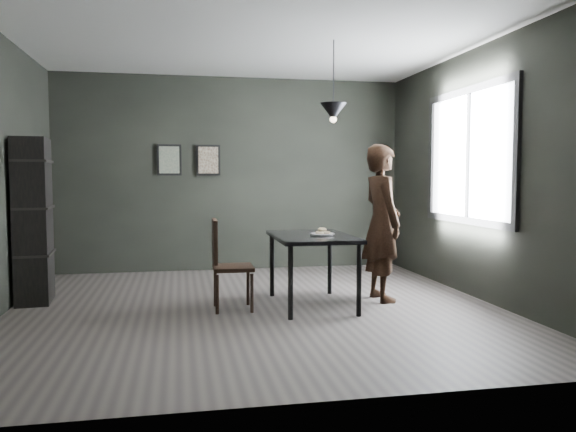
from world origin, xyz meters
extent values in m
plane|color=#3B3633|center=(0.00, 0.00, 0.00)|extent=(5.00, 5.00, 0.00)
cube|color=black|center=(0.00, 2.50, 1.40)|extent=(5.00, 0.10, 2.80)
cube|color=silver|center=(0.00, 0.00, 2.80)|extent=(5.00, 5.00, 0.02)
cube|color=white|center=(2.48, 0.20, 1.60)|extent=(0.02, 1.80, 1.40)
cube|color=black|center=(2.47, 0.20, 1.60)|extent=(0.04, 1.96, 1.56)
cube|color=black|center=(0.60, 0.00, 0.73)|extent=(0.80, 1.20, 0.04)
cylinder|color=black|center=(0.26, -0.54, 0.35)|extent=(0.05, 0.05, 0.71)
cylinder|color=black|center=(0.94, -0.54, 0.35)|extent=(0.05, 0.05, 0.71)
cylinder|color=black|center=(0.26, 0.54, 0.35)|extent=(0.05, 0.05, 0.71)
cylinder|color=black|center=(0.94, 0.54, 0.35)|extent=(0.05, 0.05, 0.71)
cylinder|color=white|center=(0.69, -0.05, 0.76)|extent=(0.23, 0.23, 0.01)
torus|color=beige|center=(0.73, -0.07, 0.78)|extent=(0.09, 0.09, 0.03)
torus|color=beige|center=(0.69, -0.02, 0.78)|extent=(0.09, 0.09, 0.03)
torus|color=beige|center=(0.66, -0.08, 0.78)|extent=(0.09, 0.09, 0.03)
torus|color=beige|center=(0.69, -0.05, 0.81)|extent=(0.10, 0.10, 0.05)
imported|color=black|center=(1.42, 0.12, 0.86)|extent=(0.46, 0.65, 1.71)
cube|color=black|center=(-0.24, -0.02, 0.43)|extent=(0.41, 0.41, 0.04)
cube|color=black|center=(-0.42, -0.02, 0.71)|extent=(0.04, 0.40, 0.44)
cylinder|color=black|center=(-0.41, -0.19, 0.20)|extent=(0.03, 0.03, 0.39)
cylinder|color=black|center=(-0.07, -0.20, 0.20)|extent=(0.03, 0.03, 0.39)
cylinder|color=black|center=(-0.41, 0.15, 0.20)|extent=(0.03, 0.03, 0.39)
cylinder|color=black|center=(-0.06, 0.15, 0.20)|extent=(0.03, 0.03, 0.39)
cube|color=black|center=(-2.32, 0.73, 0.89)|extent=(0.39, 0.62, 1.78)
cylinder|color=black|center=(0.85, 0.10, 2.42)|extent=(0.01, 0.01, 0.75)
cone|color=black|center=(0.85, 0.10, 2.05)|extent=(0.28, 0.28, 0.18)
sphere|color=#FFE0B2|center=(0.85, 0.10, 1.97)|extent=(0.07, 0.07, 0.07)
cube|color=black|center=(-0.90, 2.47, 1.60)|extent=(0.34, 0.03, 0.44)
cube|color=#3B5348|center=(-0.90, 2.45, 1.60)|extent=(0.28, 0.01, 0.38)
cube|color=black|center=(-0.35, 2.47, 1.60)|extent=(0.34, 0.03, 0.44)
cube|color=#4E3A2C|center=(-0.35, 2.45, 1.60)|extent=(0.28, 0.01, 0.38)
camera|label=1|loc=(-0.77, -5.71, 1.36)|focal=35.00mm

